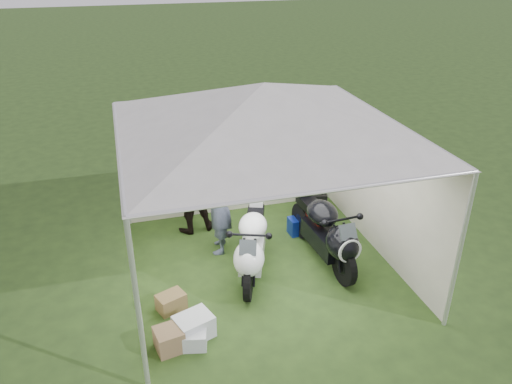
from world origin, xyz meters
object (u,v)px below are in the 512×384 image
person_dark_jacket (189,189)px  person_blue_jacket (219,205)px  motorcycle_white (252,244)px  motorcycle_black (326,231)px  crate_1 (169,340)px  crate_3 (171,302)px  crate_0 (194,326)px  crate_2 (194,339)px  equipment_box (314,203)px  canopy_tent (263,112)px  paddock_stand (300,225)px

person_dark_jacket → person_blue_jacket: person_blue_jacket is taller
motorcycle_white → motorcycle_black: bearing=21.2°
crate_1 → crate_3: 0.78m
crate_0 → crate_2: bearing=-98.2°
motorcycle_white → crate_3: bearing=-138.3°
equipment_box → crate_3: bearing=-145.0°
motorcycle_black → person_dark_jacket: size_ratio=1.28×
canopy_tent → motorcycle_black: size_ratio=2.69×
canopy_tent → crate_0: (-1.33, -1.32, -2.42)m
motorcycle_black → crate_2: bearing=-154.7°
person_blue_jacket → crate_0: bearing=-9.2°
paddock_stand → crate_0: (-2.27, -2.10, 0.00)m
crate_2 → motorcycle_white: bearing=49.5°
person_dark_jacket → crate_0: bearing=73.2°
person_blue_jacket → crate_3: size_ratio=4.51×
motorcycle_black → person_dark_jacket: 2.53m
motorcycle_black → person_blue_jacket: (-1.57, 0.82, 0.28)m
crate_0 → crate_1: size_ratio=1.40×
motorcycle_white → equipment_box: 2.32m
motorcycle_white → paddock_stand: motorcycle_white is taller
person_blue_jacket → equipment_box: person_blue_jacket is taller
person_blue_jacket → canopy_tent: bearing=53.1°
canopy_tent → crate_0: bearing=-135.3°
paddock_stand → equipment_box: (0.50, 0.62, 0.07)m
motorcycle_white → person_dark_jacket: size_ratio=1.17×
crate_0 → crate_3: bearing=109.7°
person_dark_jacket → crate_1: (-0.75, -2.90, -0.67)m
equipment_box → crate_2: (-2.80, -2.91, -0.11)m
person_blue_jacket → crate_3: bearing=-24.3°
motorcycle_black → crate_1: 3.01m
motorcycle_black → paddock_stand: size_ratio=5.11×
person_dark_jacket → crate_3: bearing=65.1°
crate_1 → crate_2: crate_1 is taller
equipment_box → crate_0: size_ratio=0.95×
crate_0 → crate_2: crate_0 is taller
canopy_tent → person_dark_jacket: size_ratio=3.44×
motorcycle_white → crate_0: 1.64m
crate_1 → crate_3: (0.12, 0.77, -0.02)m
equipment_box → person_dark_jacket: bearing=179.1°
motorcycle_white → crate_3: 1.49m
motorcycle_white → paddock_stand: 1.56m
person_blue_jacket → equipment_box: size_ratio=3.82×
crate_1 → person_dark_jacket: bearing=75.5°
canopy_tent → motorcycle_black: bearing=-9.7°
canopy_tent → paddock_stand: 2.71m
person_blue_jacket → crate_2: size_ratio=5.48×
equipment_box → person_blue_jacket: bearing=-159.4°
motorcycle_white → canopy_tent: bearing=60.2°
crate_1 → paddock_stand: bearing=40.7°
canopy_tent → motorcycle_white: size_ratio=2.94×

